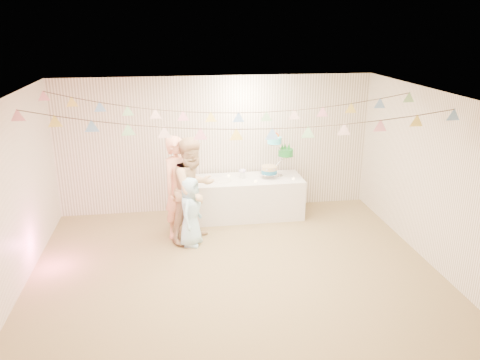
{
  "coord_description": "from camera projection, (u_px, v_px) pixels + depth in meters",
  "views": [
    {
      "loc": [
        -0.84,
        -6.14,
        3.55
      ],
      "look_at": [
        0.2,
        0.8,
        1.15
      ],
      "focal_mm": 35.0,
      "sensor_mm": 36.0,
      "label": 1
    }
  ],
  "objects": [
    {
      "name": "platter",
      "position": [
        222.0,
        180.0,
        8.61
      ],
      "size": [
        0.34,
        0.34,
        0.02
      ],
      "primitive_type": "cylinder",
      "color": "white",
      "rests_on": "table"
    },
    {
      "name": "bunting_front",
      "position": [
        236.0,
        120.0,
        6.08
      ],
      "size": [
        5.6,
        0.9,
        0.36
      ],
      "primitive_type": null,
      "color": "#72A5E5",
      "rests_on": "ceiling"
    },
    {
      "name": "floor",
      "position": [
        235.0,
        270.0,
        7.02
      ],
      "size": [
        6.0,
        6.0,
        0.0
      ],
      "primitive_type": "plane",
      "color": "olive",
      "rests_on": "ground"
    },
    {
      "name": "cake_bottom",
      "position": [
        269.0,
        173.0,
        8.75
      ],
      "size": [
        0.31,
        0.31,
        0.15
      ],
      "primitive_type": null,
      "color": "teal",
      "rests_on": "cake_stand"
    },
    {
      "name": "table",
      "position": [
        248.0,
        197.0,
        8.85
      ],
      "size": [
        2.02,
        0.81,
        0.76
      ],
      "primitive_type": "cube",
      "color": "silver",
      "rests_on": "floor"
    },
    {
      "name": "tealight_2",
      "position": [
        256.0,
        181.0,
        8.53
      ],
      "size": [
        0.04,
        0.04,
        0.03
      ],
      "primitive_type": "cylinder",
      "color": "#FFD88C",
      "rests_on": "table"
    },
    {
      "name": "tealight_3",
      "position": [
        264.0,
        173.0,
        8.98
      ],
      "size": [
        0.04,
        0.04,
        0.03
      ],
      "primitive_type": "cylinder",
      "color": "#FFD88C",
      "rests_on": "table"
    },
    {
      "name": "posy",
      "position": [
        243.0,
        174.0,
        8.73
      ],
      "size": [
        0.15,
        0.15,
        0.17
      ],
      "primitive_type": null,
      "color": "white",
      "rests_on": "table"
    },
    {
      "name": "cake_stand",
      "position": [
        277.0,
        156.0,
        8.73
      ],
      "size": [
        0.71,
        0.42,
        0.8
      ],
      "primitive_type": null,
      "color": "silver",
      "rests_on": "table"
    },
    {
      "name": "person_child",
      "position": [
        190.0,
        212.0,
        7.65
      ],
      "size": [
        0.56,
        0.67,
        1.17
      ],
      "primitive_type": "imported",
      "rotation": [
        0.0,
        0.0,
        1.18
      ],
      "color": "#B4E8FF",
      "rests_on": "floor"
    },
    {
      "name": "cake_top_tier",
      "position": [
        274.0,
        145.0,
        8.61
      ],
      "size": [
        0.25,
        0.25,
        0.19
      ],
      "primitive_type": null,
      "color": "#4CDFF0",
      "rests_on": "cake_stand"
    },
    {
      "name": "person_adult_b",
      "position": [
        194.0,
        190.0,
        7.74
      ],
      "size": [
        1.1,
        1.08,
        1.79
      ],
      "primitive_type": "imported",
      "rotation": [
        0.0,
        0.0,
        0.69
      ],
      "color": "#D2AD81",
      "rests_on": "floor"
    },
    {
      "name": "tealight_1",
      "position": [
        228.0,
        175.0,
        8.84
      ],
      "size": [
        0.04,
        0.04,
        0.03
      ],
      "primitive_type": "cylinder",
      "color": "#FFD88C",
      "rests_on": "table"
    },
    {
      "name": "tealight_4",
      "position": [
        293.0,
        179.0,
        8.67
      ],
      "size": [
        0.04,
        0.04,
        0.03
      ],
      "primitive_type": "cylinder",
      "color": "#FFD88C",
      "rests_on": "table"
    },
    {
      "name": "front_wall",
      "position": [
        272.0,
        281.0,
        4.26
      ],
      "size": [
        6.0,
        6.0,
        0.0
      ],
      "primitive_type": "plane",
      "color": "white",
      "rests_on": "ground"
    },
    {
      "name": "ceiling",
      "position": [
        234.0,
        96.0,
        6.18
      ],
      "size": [
        6.0,
        6.0,
        0.0
      ],
      "primitive_type": "plane",
      "color": "white",
      "rests_on": "ground"
    },
    {
      "name": "left_wall",
      "position": [
        10.0,
        200.0,
        6.18
      ],
      "size": [
        5.0,
        5.0,
        0.0
      ],
      "primitive_type": "plane",
      "color": "white",
      "rests_on": "ground"
    },
    {
      "name": "tealight_0",
      "position": [
        206.0,
        182.0,
        8.47
      ],
      "size": [
        0.04,
        0.04,
        0.03
      ],
      "primitive_type": "cylinder",
      "color": "#FFD88C",
      "rests_on": "table"
    },
    {
      "name": "cake_middle",
      "position": [
        285.0,
        157.0,
        8.85
      ],
      "size": [
        0.27,
        0.27,
        0.22
      ],
      "primitive_type": null,
      "color": "#1B7E2E",
      "rests_on": "cake_stand"
    },
    {
      "name": "person_adult_a",
      "position": [
        179.0,
        187.0,
        7.88
      ],
      "size": [
        0.76,
        0.76,
        1.77
      ],
      "primitive_type": "imported",
      "rotation": [
        0.0,
        0.0,
        0.8
      ],
      "color": "#F7A481",
      "rests_on": "floor"
    },
    {
      "name": "right_wall",
      "position": [
        432.0,
        179.0,
        7.02
      ],
      "size": [
        5.0,
        5.0,
        0.0
      ],
      "primitive_type": "plane",
      "color": "white",
      "rests_on": "ground"
    },
    {
      "name": "bunting_back",
      "position": [
        224.0,
        102.0,
        7.29
      ],
      "size": [
        5.6,
        1.1,
        0.4
      ],
      "primitive_type": null,
      "color": "pink",
      "rests_on": "ceiling"
    },
    {
      "name": "back_wall",
      "position": [
        216.0,
        145.0,
        8.94
      ],
      "size": [
        6.0,
        6.0,
        0.0
      ],
      "primitive_type": "plane",
      "color": "white",
      "rests_on": "ground"
    }
  ]
}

